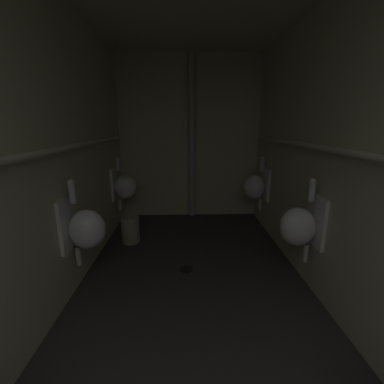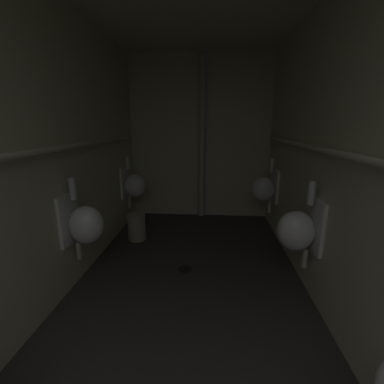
% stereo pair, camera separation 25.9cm
% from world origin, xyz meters
% --- Properties ---
extents(floor, '(2.24, 4.07, 0.08)m').
position_xyz_m(floor, '(0.00, 1.97, -0.04)').
color(floor, '#383330').
rests_on(floor, ground).
extents(wall_left, '(0.06, 4.07, 2.43)m').
position_xyz_m(wall_left, '(-1.09, 1.97, 1.22)').
color(wall_left, beige).
rests_on(wall_left, ground).
extents(wall_right, '(0.06, 4.07, 2.43)m').
position_xyz_m(wall_right, '(1.09, 1.97, 1.22)').
color(wall_right, beige).
rests_on(wall_right, ground).
extents(wall_back, '(2.24, 0.06, 2.43)m').
position_xyz_m(wall_back, '(0.00, 3.98, 1.22)').
color(wall_back, beige).
rests_on(wall_back, ground).
extents(urinal_left_mid, '(0.32, 0.30, 0.76)m').
position_xyz_m(urinal_left_mid, '(-0.91, 1.94, 0.60)').
color(urinal_left_mid, white).
extents(urinal_left_far, '(0.32, 0.30, 0.76)m').
position_xyz_m(urinal_left_far, '(-0.91, 3.44, 0.60)').
color(urinal_left_far, white).
extents(urinal_right_mid, '(0.32, 0.30, 0.76)m').
position_xyz_m(urinal_right_mid, '(0.91, 1.94, 0.60)').
color(urinal_right_mid, white).
extents(urinal_right_far, '(0.32, 0.30, 0.76)m').
position_xyz_m(urinal_right_far, '(0.91, 3.38, 0.60)').
color(urinal_right_far, white).
extents(supply_pipe_left, '(0.06, 3.38, 0.06)m').
position_xyz_m(supply_pipe_left, '(-1.00, 1.98, 1.26)').
color(supply_pipe_left, beige).
extents(supply_pipe_right, '(0.06, 3.28, 0.06)m').
position_xyz_m(supply_pipe_right, '(1.00, 1.97, 1.26)').
color(supply_pipe_right, beige).
extents(standpipe_back_wall, '(0.10, 0.10, 2.38)m').
position_xyz_m(standpipe_back_wall, '(0.04, 3.87, 1.22)').
color(standpipe_back_wall, '#B2B2B2').
rests_on(standpipe_back_wall, ground).
extents(floor_drain, '(0.14, 0.14, 0.01)m').
position_xyz_m(floor_drain, '(-0.07, 2.27, 0.00)').
color(floor_drain, black).
rests_on(floor_drain, ground).
extents(waste_bin, '(0.22, 0.22, 0.34)m').
position_xyz_m(waste_bin, '(-0.75, 2.94, 0.17)').
color(waste_bin, '#9E937A').
rests_on(waste_bin, ground).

